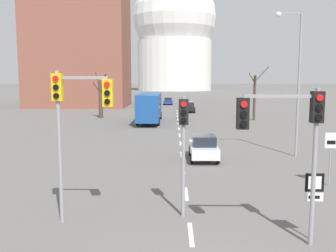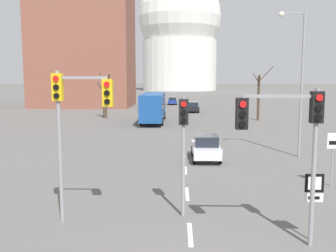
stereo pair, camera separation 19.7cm
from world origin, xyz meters
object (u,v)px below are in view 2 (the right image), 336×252
street_lamp_right (298,72)px  city_bus (153,106)px  traffic_signal_near_left (75,108)px  sedan_near_right (206,147)px  route_sign_post (314,195)px  traffic_signal_centre_tall (183,133)px  speed_limit_sign (333,150)px  sedan_mid_centre (193,107)px  traffic_signal_near_right (290,127)px  sedan_near_left (173,101)px

street_lamp_right → city_bus: 22.95m
traffic_signal_near_left → sedan_near_right: (5.46, 10.84, -3.37)m
street_lamp_right → city_bus: size_ratio=0.89×
traffic_signal_near_left → route_sign_post: traffic_signal_near_left is taller
traffic_signal_centre_tall → speed_limit_sign: (7.32, 4.25, -1.40)m
sedan_mid_centre → traffic_signal_near_right: bearing=-88.7°
route_sign_post → sedan_mid_centre: size_ratio=0.56×
traffic_signal_centre_tall → speed_limit_sign: size_ratio=1.71×
street_lamp_right → city_bus: bearing=118.8°
route_sign_post → speed_limit_sign: bearing=63.5°
traffic_signal_near_right → route_sign_post: bearing=19.9°
traffic_signal_near_right → sedan_near_right: bearing=97.2°
route_sign_post → city_bus: 34.05m
traffic_signal_centre_tall → speed_limit_sign: traffic_signal_centre_tall is taller
street_lamp_right → sedan_near_left: street_lamp_right is taller
speed_limit_sign → city_bus: 28.88m
traffic_signal_near_right → sedan_mid_centre: traffic_signal_near_right is taller
sedan_near_left → city_bus: city_bus is taller
traffic_signal_near_right → traffic_signal_centre_tall: bearing=142.5°
sedan_near_left → sedan_mid_centre: bearing=-78.6°
sedan_near_right → traffic_signal_near_left: bearing=-116.8°
sedan_near_left → sedan_near_right: 52.68m
city_bus → route_sign_post: bearing=-77.5°
speed_limit_sign → traffic_signal_near_right: bearing=-121.6°
traffic_signal_near_left → sedan_mid_centre: 46.36m
route_sign_post → sedan_near_right: bearing=101.8°
traffic_signal_near_right → city_bus: bearing=100.8°
route_sign_post → city_bus: bearing=102.5°
traffic_signal_centre_tall → street_lamp_right: bearing=55.7°
speed_limit_sign → sedan_near_left: speed_limit_sign is taller
speed_limit_sign → sedan_mid_centre: speed_limit_sign is taller
sedan_near_left → sedan_near_right: sedan_near_right is taller
traffic_signal_near_left → sedan_mid_centre: traffic_signal_near_left is taller
traffic_signal_centre_tall → traffic_signal_near_left: bearing=-170.0°
traffic_signal_near_left → sedan_mid_centre: size_ratio=1.34×
street_lamp_right → sedan_mid_centre: bearing=99.4°
sedan_near_right → traffic_signal_near_right: bearing=-82.8°
street_lamp_right → sedan_near_right: (-6.10, -1.14, -4.89)m
traffic_signal_centre_tall → traffic_signal_near_right: bearing=-37.5°
route_sign_post → traffic_signal_centre_tall: bearing=153.1°
traffic_signal_centre_tall → city_bus: traffic_signal_centre_tall is taller
speed_limit_sign → sedan_mid_centre: size_ratio=0.65×
traffic_signal_near_right → street_lamp_right: street_lamp_right is taller
traffic_signal_near_right → route_sign_post: 2.45m
sedan_mid_centre → sedan_near_left: bearing=101.4°
sedan_near_right → sedan_mid_centre: 35.02m
sedan_mid_centre → traffic_signal_centre_tall: bearing=-92.7°
traffic_signal_centre_tall → street_lamp_right: 13.89m
traffic_signal_near_left → traffic_signal_centre_tall: (3.86, 0.68, -0.97)m
sedan_near_right → sedan_mid_centre: (0.52, 35.02, -0.01)m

